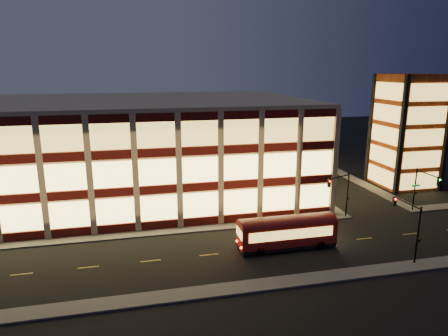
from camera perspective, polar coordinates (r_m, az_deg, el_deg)
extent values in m
plane|color=black|center=(47.44, -8.37, -9.51)|extent=(200.00, 200.00, 0.00)
cube|color=#514F4C|center=(48.23, -12.07, -9.17)|extent=(54.00, 2.00, 0.15)
cube|color=#514F4C|center=(68.41, 9.94, -2.06)|extent=(2.00, 30.00, 0.15)
cube|color=#514F4C|center=(73.30, 17.90, -1.45)|extent=(2.00, 30.00, 0.15)
cube|color=#514F4C|center=(35.88, -6.53, -17.60)|extent=(100.00, 2.00, 0.15)
cube|color=tan|center=(61.57, -12.72, 2.64)|extent=(50.00, 30.00, 14.00)
cube|color=tan|center=(60.59, -13.09, 9.37)|extent=(50.40, 30.40, 0.50)
cube|color=#470C0A|center=(48.82, -12.12, -8.15)|extent=(50.10, 0.25, 1.00)
cube|color=#F5CD67|center=(48.10, -12.25, -5.82)|extent=(49.00, 0.20, 3.00)
cube|color=#470C0A|center=(67.92, 9.27, -1.65)|extent=(0.25, 30.10, 1.00)
cube|color=#F5CD67|center=(67.38, 9.33, 0.07)|extent=(0.20, 29.00, 3.00)
cube|color=#470C0A|center=(47.36, -12.40, -3.21)|extent=(50.10, 0.25, 1.00)
cube|color=#F5CD67|center=(46.80, -12.53, -0.75)|extent=(49.00, 0.20, 3.00)
cube|color=#470C0A|center=(66.87, 9.42, 1.98)|extent=(0.25, 30.10, 1.00)
cube|color=#F5CD67|center=(66.46, 9.48, 3.75)|extent=(0.20, 29.00, 3.00)
cube|color=#470C0A|center=(46.26, -12.68, 2.00)|extent=(50.10, 0.25, 1.00)
cube|color=#F5CD67|center=(45.90, -12.82, 4.57)|extent=(49.00, 0.20, 3.00)
cube|color=#470C0A|center=(66.10, 9.57, 5.71)|extent=(0.25, 30.10, 1.00)
cube|color=#F5CD67|center=(65.83, 9.63, 7.52)|extent=(0.20, 29.00, 3.00)
cube|color=#8C3814|center=(70.83, 24.69, 4.81)|extent=(8.00, 8.00, 18.00)
cube|color=black|center=(65.28, 24.00, 4.19)|extent=(0.60, 0.60, 18.00)
cube|color=black|center=(70.35, 29.25, 4.24)|extent=(0.60, 0.60, 18.00)
cube|color=black|center=(71.75, 20.22, 5.33)|extent=(0.60, 0.60, 18.00)
cube|color=black|center=(76.40, 25.28, 5.34)|extent=(0.60, 0.60, 18.00)
cube|color=#FFCA59|center=(69.11, 26.11, -1.67)|extent=(6.60, 0.16, 2.60)
cube|color=#FFCA59|center=(69.84, 21.43, -1.04)|extent=(0.16, 6.60, 2.60)
cube|color=#FFCA59|center=(68.35, 26.42, 1.07)|extent=(6.60, 0.16, 2.60)
cube|color=#FFCA59|center=(69.08, 21.68, 1.68)|extent=(0.16, 6.60, 2.60)
cube|color=#FFCA59|center=(67.75, 26.73, 3.87)|extent=(6.60, 0.16, 2.60)
cube|color=#FFCA59|center=(68.49, 21.94, 4.46)|extent=(0.16, 6.60, 2.60)
cube|color=#FFCA59|center=(67.31, 27.05, 6.72)|extent=(6.60, 0.16, 2.60)
cube|color=#FFCA59|center=(68.06, 22.20, 7.28)|extent=(0.16, 6.60, 2.60)
cube|color=#FFCA59|center=(67.05, 27.37, 9.59)|extent=(6.60, 0.16, 2.60)
cube|color=#FFCA59|center=(67.80, 22.47, 10.12)|extent=(0.16, 6.60, 2.60)
cylinder|color=black|center=(53.94, 17.20, -3.67)|extent=(0.18, 0.18, 6.00)
cylinder|color=black|center=(51.72, 16.14, -1.22)|extent=(3.56, 1.63, 0.14)
cube|color=black|center=(50.40, 14.77, -2.12)|extent=(0.32, 0.32, 0.95)
sphere|color=#FF0C05|center=(50.17, 14.89, -1.84)|extent=(0.20, 0.20, 0.20)
cube|color=black|center=(53.89, 17.27, -4.13)|extent=(0.25, 0.18, 0.28)
cylinder|color=black|center=(59.49, 25.59, -2.80)|extent=(0.18, 0.18, 6.00)
cylinder|color=black|center=(57.34, 27.09, -0.76)|extent=(0.14, 4.00, 0.14)
cube|color=black|center=(56.00, 28.32, -1.76)|extent=(0.32, 0.32, 0.95)
sphere|color=#0CFF26|center=(55.80, 28.48, -1.51)|extent=(0.20, 0.20, 0.20)
cube|color=black|center=(59.45, 25.66, -3.22)|extent=(0.25, 0.18, 0.28)
cube|color=#0C7226|center=(59.22, 25.74, -2.28)|extent=(1.20, 0.06, 0.28)
cylinder|color=black|center=(43.71, 25.94, -8.70)|extent=(0.18, 0.18, 6.00)
cylinder|color=black|center=(44.26, 24.72, -4.56)|extent=(0.14, 4.00, 0.14)
cube|color=black|center=(45.92, 23.15, -4.40)|extent=(0.32, 0.32, 0.95)
sphere|color=#FF0C05|center=(45.69, 23.32, -4.11)|extent=(0.20, 0.20, 0.20)
cube|color=black|center=(43.71, 26.05, -9.28)|extent=(0.25, 0.18, 0.28)
cube|color=maroon|center=(43.79, 8.97, -9.05)|extent=(10.53, 2.65, 2.42)
cube|color=black|center=(44.36, 8.90, -10.74)|extent=(10.53, 2.65, 0.37)
cylinder|color=black|center=(42.26, 5.16, -11.78)|extent=(0.95, 0.32, 0.95)
cylinder|color=black|center=(44.25, 4.22, -10.51)|extent=(0.95, 0.32, 0.95)
cylinder|color=black|center=(44.67, 13.54, -10.65)|extent=(0.95, 0.32, 0.95)
cylinder|color=black|center=(46.56, 12.27, -9.52)|extent=(0.95, 0.32, 0.95)
cube|color=#FFCA59|center=(42.52, 9.66, -9.34)|extent=(9.26, 0.08, 1.05)
cube|color=#FFCA59|center=(44.82, 8.34, -8.03)|extent=(9.26, 0.08, 1.05)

